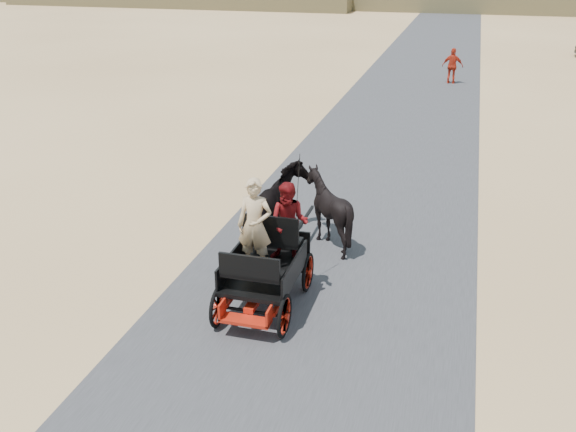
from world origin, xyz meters
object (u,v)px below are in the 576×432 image
(horse_left, at_px, (281,205))
(horse_right, at_px, (328,210))
(carriage, at_px, (265,288))
(pedestrian, at_px, (453,66))

(horse_left, distance_m, horse_right, 1.10)
(carriage, height_order, pedestrian, pedestrian)
(carriage, distance_m, horse_right, 3.09)
(carriage, bearing_deg, horse_left, 100.39)
(pedestrian, bearing_deg, horse_right, 89.14)
(carriage, relative_size, pedestrian, 1.39)
(pedestrian, bearing_deg, carriage, 88.50)
(horse_left, relative_size, horse_right, 1.18)
(carriage, height_order, horse_left, horse_left)
(horse_right, bearing_deg, carriage, 79.61)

